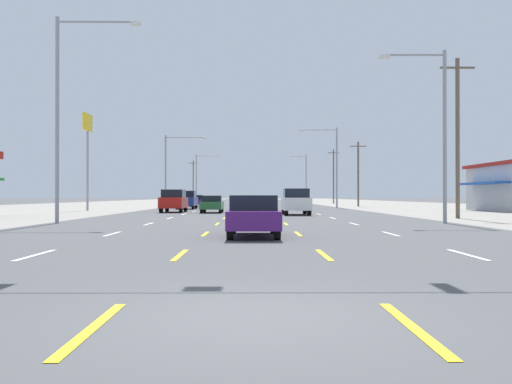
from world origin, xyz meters
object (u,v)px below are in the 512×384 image
at_px(streetlight_right_row_1, 333,161).
at_px(suv_far_left_midfar, 174,201).
at_px(hatchback_far_left_farther, 197,201).
at_px(sedan_inner_left_mid, 212,204).
at_px(suv_far_left_far, 187,200).
at_px(streetlight_right_row_0, 438,124).
at_px(suv_inner_right_near, 296,201).
at_px(streetlight_left_row_0, 65,104).
at_px(streetlight_left_row_2, 199,175).
at_px(pole_sign_left_row_1, 88,135).
at_px(streetlight_left_row_1, 171,164).
at_px(sedan_center_turn_nearest, 253,215).
at_px(streetlight_right_row_2, 304,175).

bearing_deg(streetlight_right_row_1, suv_far_left_midfar, -133.77).
distance_m(hatchback_far_left_farther, streetlight_right_row_1, 19.17).
bearing_deg(sedan_inner_left_mid, streetlight_right_row_1, 55.28).
relative_size(suv_far_left_midfar, suv_far_left_far, 1.00).
height_order(sedan_inner_left_mid, streetlight_right_row_0, streetlight_right_row_0).
distance_m(suv_inner_right_near, streetlight_left_row_0, 19.26).
distance_m(suv_far_left_far, hatchback_far_left_farther, 13.03).
xyz_separation_m(hatchback_far_left_farther, streetlight_right_row_0, (17.02, -44.81, 4.45)).
distance_m(hatchback_far_left_farther, streetlight_left_row_2, 29.75).
distance_m(pole_sign_left_row_1, streetlight_left_row_1, 13.28).
bearing_deg(streetlight_right_row_0, hatchback_far_left_farther, 110.80).
height_order(streetlight_right_row_1, streetlight_left_row_2, streetlight_right_row_1).
xyz_separation_m(sedan_inner_left_mid, streetlight_right_row_0, (13.14, -18.31, 4.48)).
height_order(pole_sign_left_row_1, streetlight_left_row_2, pole_sign_left_row_1).
distance_m(suv_far_left_far, streetlight_right_row_1, 18.07).
distance_m(suv_far_left_midfar, hatchback_far_left_farther, 24.94).
xyz_separation_m(sedan_inner_left_mid, streetlight_right_row_1, (12.98, 18.74, 4.83)).
bearing_deg(sedan_inner_left_mid, streetlight_left_row_2, 96.51).
bearing_deg(streetlight_left_row_2, sedan_center_turn_nearest, -83.34).
distance_m(sedan_inner_left_mid, streetlight_right_row_1, 23.30).
bearing_deg(streetlight_left_row_0, suv_far_left_far, 85.15).
relative_size(suv_far_left_far, streetlight_left_row_1, 0.57).
distance_m(streetlight_left_row_1, streetlight_right_row_1, 19.20).
distance_m(streetlight_left_row_0, streetlight_right_row_2, 76.63).
bearing_deg(streetlight_left_row_1, streetlight_left_row_2, 90.25).
height_order(streetlight_left_row_1, streetlight_left_row_2, streetlight_left_row_2).
bearing_deg(suv_far_left_far, streetlight_right_row_2, 68.36).
distance_m(streetlight_right_row_0, streetlight_right_row_1, 37.05).
xyz_separation_m(suv_inner_right_near, streetlight_right_row_0, (6.44, -13.13, 4.21)).
bearing_deg(streetlight_right_row_2, streetlight_left_row_2, -180.00).
bearing_deg(streetlight_right_row_0, streetlight_right_row_2, 90.03).
bearing_deg(pole_sign_left_row_1, streetlight_right_row_0, -44.81).
xyz_separation_m(pole_sign_left_row_1, streetlight_left_row_0, (6.33, -25.69, -1.14)).
bearing_deg(streetlight_right_row_2, streetlight_left_row_0, -104.74).
xyz_separation_m(suv_far_left_midfar, suv_far_left_far, (-0.22, 11.91, 0.00)).
height_order(sedan_center_turn_nearest, suv_inner_right_near, suv_inner_right_near).
bearing_deg(hatchback_far_left_farther, pole_sign_left_row_1, -114.82).
relative_size(sedan_center_turn_nearest, streetlight_right_row_2, 0.50).
xyz_separation_m(hatchback_far_left_farther, streetlight_left_row_0, (-2.51, -44.81, 5.44)).
height_order(suv_far_left_midfar, streetlight_left_row_1, streetlight_left_row_1).
relative_size(suv_inner_right_near, hatchback_far_left_farther, 1.26).
relative_size(sedan_inner_left_mid, suv_far_left_midfar, 0.92).
bearing_deg(sedan_center_turn_nearest, streetlight_right_row_1, 78.35).
xyz_separation_m(streetlight_left_row_0, streetlight_right_row_0, (19.53, 0.00, -0.99)).
relative_size(sedan_center_turn_nearest, streetlight_left_row_2, 0.50).
bearing_deg(hatchback_far_left_farther, suv_far_left_far, -89.18).
height_order(sedan_center_turn_nearest, streetlight_right_row_2, streetlight_right_row_2).
xyz_separation_m(suv_far_left_midfar, streetlight_right_row_2, (16.58, 54.23, 4.20)).
xyz_separation_m(streetlight_left_row_0, streetlight_left_row_1, (0.18, 37.05, -1.07)).
bearing_deg(streetlight_left_row_1, streetlight_left_row_0, -90.28).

